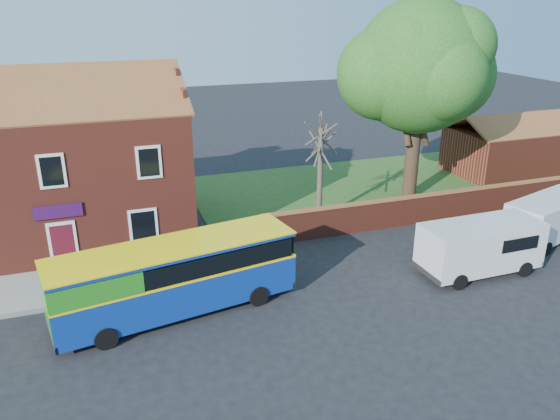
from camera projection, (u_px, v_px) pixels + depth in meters
name	position (u px, v px, depth m)	size (l,w,h in m)	color
ground	(267.00, 329.00, 20.06)	(120.00, 120.00, 0.00)	black
pavement	(67.00, 286.00, 22.94)	(18.00, 3.50, 0.12)	gray
kerb	(66.00, 306.00, 21.39)	(18.00, 0.15, 0.14)	slate
grass_strip	(395.00, 185.00, 35.49)	(26.00, 12.00, 0.04)	#426B28
shop_building	(58.00, 172.00, 26.77)	(12.30, 8.13, 10.50)	maroon
boundary_wall	(452.00, 204.00, 29.93)	(22.00, 0.38, 1.60)	maroon
outbuilding	(511.00, 149.00, 37.69)	(8.20, 5.06, 4.17)	maroon
bus	(168.00, 276.00, 20.46)	(9.52, 3.89, 2.82)	navy
van_near	(480.00, 245.00, 23.74)	(5.33, 2.26, 2.33)	silver
van_far	(549.00, 217.00, 27.01)	(5.39, 3.38, 2.20)	silver
large_tree	(419.00, 70.00, 30.78)	(9.48, 7.50, 11.56)	black
bare_tree	(320.00, 170.00, 28.81)	(2.11, 2.51, 5.63)	#4C4238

